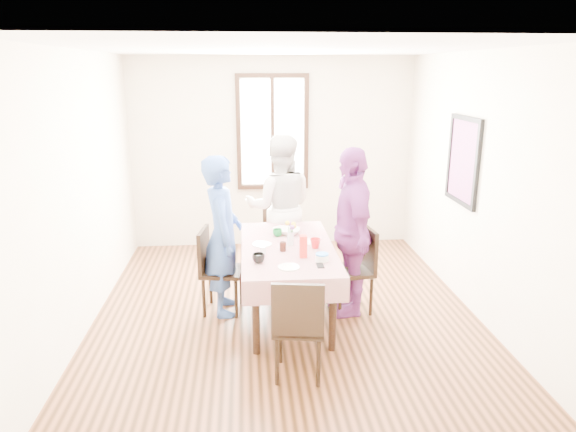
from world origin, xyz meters
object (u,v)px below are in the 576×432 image
object	(u,v)px
chair_far	(280,240)
person_far	(280,207)
dining_table	(288,281)
person_right	(351,232)
chair_left	(222,271)
chair_near	(299,326)
chair_right	(351,270)
person_left	(223,236)

from	to	relation	value
chair_far	person_far	world-z (taller)	person_far
dining_table	person_right	distance (m)	0.84
chair_left	chair_near	size ratio (longest dim) A/B	1.00
person_right	chair_right	bearing A→B (deg)	88.70
chair_right	chair_far	bearing A→B (deg)	24.95
dining_table	chair_right	distance (m)	0.69
chair_far	chair_near	distance (m)	2.25
chair_near	person_right	xyz separation A→B (m)	(0.66, 1.18, 0.43)
chair_near	person_far	bearing A→B (deg)	98.84
dining_table	chair_far	distance (m)	1.13
dining_table	chair_near	bearing A→B (deg)	-90.00
dining_table	chair_right	bearing A→B (deg)	4.29
dining_table	chair_far	size ratio (longest dim) A/B	1.80
person_left	chair_left	bearing A→B (deg)	87.71
person_left	person_right	distance (m)	1.33
chair_far	person_far	size ratio (longest dim) A/B	0.51
chair_far	person_left	size ratio (longest dim) A/B	0.54
chair_left	chair_far	distance (m)	1.19
chair_left	person_left	world-z (taller)	person_left
person_right	chair_left	bearing A→B (deg)	-95.66
chair_left	person_far	xyz separation A→B (m)	(0.68, 0.95, 0.43)
dining_table	person_far	bearing A→B (deg)	90.00
dining_table	chair_near	distance (m)	1.13
chair_near	person_right	size ratio (longest dim) A/B	0.51
chair_near	person_left	distance (m)	1.49
dining_table	person_right	xyz separation A→B (m)	(0.66, 0.05, 0.51)
dining_table	chair_right	size ratio (longest dim) A/B	1.80
dining_table	chair_near	size ratio (longest dim) A/B	1.80
chair_far	person_right	size ratio (longest dim) A/B	0.51
chair_right	chair_far	world-z (taller)	same
person_far	chair_right	bearing A→B (deg)	126.27
chair_right	person_left	bearing A→B (deg)	78.22
person_right	dining_table	bearing A→B (deg)	-86.89
person_right	chair_near	bearing A→B (deg)	-30.71
person_far	dining_table	bearing A→B (deg)	93.39
dining_table	chair_left	bearing A→B (deg)	167.30
chair_right	person_left	world-z (taller)	person_left
chair_right	chair_near	distance (m)	1.36
chair_left	chair_far	world-z (taller)	same
chair_left	person_left	xyz separation A→B (m)	(0.02, -0.00, 0.39)
chair_near	person_right	bearing A→B (deg)	69.44
chair_far	person_left	distance (m)	1.24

